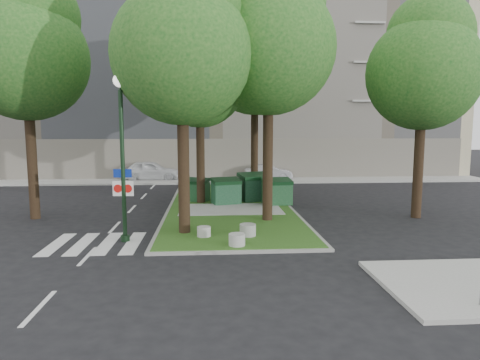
{
  "coord_description": "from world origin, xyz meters",
  "views": [
    {
      "loc": [
        -0.49,
        -13.8,
        4.21
      ],
      "look_at": [
        0.73,
        3.6,
        2.0
      ],
      "focal_mm": 32.0,
      "sensor_mm": 36.0,
      "label": 1
    }
  ],
  "objects": [
    {
      "name": "car_white",
      "position": [
        -5.11,
        19.5,
        0.79
      ],
      "size": [
        4.67,
        2.02,
        1.57
      ],
      "primitive_type": "imported",
      "rotation": [
        0.0,
        0.0,
        1.54
      ],
      "color": "silver",
      "rests_on": "ground"
    },
    {
      "name": "dumpster_d",
      "position": [
        3.0,
        8.18,
        0.78
      ],
      "size": [
        1.61,
        1.22,
        1.39
      ],
      "rotation": [
        0.0,
        0.0,
        0.12
      ],
      "color": "#13401E",
      "rests_on": "median_island"
    },
    {
      "name": "sidewalk_corner",
      "position": [
        6.5,
        -3.5,
        0.06
      ],
      "size": [
        5.0,
        4.0,
        0.12
      ],
      "primitive_type": "cube",
      "color": "#999993",
      "rests_on": "ground"
    },
    {
      "name": "street_lamp",
      "position": [
        -3.63,
        1.77,
        3.8
      ],
      "size": [
        0.48,
        0.48,
        6.04
      ],
      "color": "black",
      "rests_on": "ground"
    },
    {
      "name": "tree_median_near_left",
      "position": [
        -1.41,
        2.56,
        7.32
      ],
      "size": [
        5.2,
        5.2,
        10.53
      ],
      "color": "black",
      "rests_on": "ground"
    },
    {
      "name": "tree_street_right",
      "position": [
        9.09,
        5.06,
        6.98
      ],
      "size": [
        5.0,
        5.0,
        10.06
      ],
      "color": "black",
      "rests_on": "ground"
    },
    {
      "name": "median_island",
      "position": [
        0.5,
        8.0,
        0.06
      ],
      "size": [
        6.0,
        16.0,
        0.12
      ],
      "primitive_type": "cube",
      "color": "#234A15",
      "rests_on": "ground"
    },
    {
      "name": "bollard_left",
      "position": [
        -0.75,
        1.81,
        0.3
      ],
      "size": [
        0.51,
        0.51,
        0.36
      ],
      "primitive_type": "cylinder",
      "color": "#A8A7A2",
      "rests_on": "median_island"
    },
    {
      "name": "bollard_mid",
      "position": [
        0.9,
        1.79,
        0.34
      ],
      "size": [
        0.61,
        0.61,
        0.44
      ],
      "primitive_type": "cylinder",
      "color": "gray",
      "rests_on": "median_island"
    },
    {
      "name": "dumpster_a",
      "position": [
        -1.26,
        9.55,
        0.72
      ],
      "size": [
        1.59,
        1.37,
        1.24
      ],
      "rotation": [
        0.0,
        0.0,
        -0.39
      ],
      "color": "#103C1B",
      "rests_on": "median_island"
    },
    {
      "name": "litter_bin",
      "position": [
        3.2,
        12.98,
        0.52
      ],
      "size": [
        0.46,
        0.46,
        0.8
      ],
      "primitive_type": "cylinder",
      "color": "orange",
      "rests_on": "median_island"
    },
    {
      "name": "car_silver",
      "position": [
        4.04,
        19.22,
        0.61
      ],
      "size": [
        3.72,
        1.4,
        1.21
      ],
      "primitive_type": "imported",
      "rotation": [
        0.0,
        0.0,
        1.54
      ],
      "color": "#A6A7AE",
      "rests_on": "ground"
    },
    {
      "name": "dumpster_b",
      "position": [
        0.34,
        8.56,
        0.78
      ],
      "size": [
        1.69,
        1.37,
        1.37
      ],
      "rotation": [
        0.0,
        0.0,
        0.26
      ],
      "color": "#113D22",
      "rests_on": "median_island"
    },
    {
      "name": "apartment_building",
      "position": [
        0.0,
        26.0,
        8.0
      ],
      "size": [
        41.0,
        12.0,
        16.0
      ],
      "primitive_type": "cube",
      "color": "beige",
      "rests_on": "ground"
    },
    {
      "name": "building_sidewalk",
      "position": [
        0.0,
        18.5,
        0.06
      ],
      "size": [
        42.0,
        3.0,
        0.12
      ],
      "primitive_type": "cube",
      "color": "#999993",
      "rests_on": "ground"
    },
    {
      "name": "dumpster_c",
      "position": [
        1.94,
        9.43,
        0.86
      ],
      "size": [
        1.95,
        1.66,
        1.54
      ],
      "rotation": [
        0.0,
        0.0,
        0.36
      ],
      "color": "black",
      "rests_on": "median_island"
    },
    {
      "name": "tree_median_mid",
      "position": [
        -0.91,
        9.06,
        6.98
      ],
      "size": [
        4.8,
        4.8,
        9.99
      ],
      "color": "black",
      "rests_on": "ground"
    },
    {
      "name": "ground",
      "position": [
        0.0,
        0.0,
        0.0
      ],
      "size": [
        120.0,
        120.0,
        0.0
      ],
      "primitive_type": "plane",
      "color": "black",
      "rests_on": "ground"
    },
    {
      "name": "tree_street_left",
      "position": [
        -8.41,
        6.06,
        7.65
      ],
      "size": [
        5.4,
        5.4,
        11.0
      ],
      "color": "black",
      "rests_on": "ground"
    },
    {
      "name": "tree_median_far",
      "position": [
        2.29,
        12.06,
        8.32
      ],
      "size": [
        5.8,
        5.8,
        11.93
      ],
      "color": "black",
      "rests_on": "ground"
    },
    {
      "name": "zebra_crossing",
      "position": [
        -3.75,
        1.5,
        0.01
      ],
      "size": [
        5.0,
        3.0,
        0.01
      ],
      "primitive_type": "cube",
      "color": "silver",
      "rests_on": "ground"
    },
    {
      "name": "tree_median_near_right",
      "position": [
        2.09,
        4.56,
        7.99
      ],
      "size": [
        5.6,
        5.6,
        11.46
      ],
      "color": "black",
      "rests_on": "ground"
    },
    {
      "name": "bollard_right",
      "position": [
        0.41,
        0.5,
        0.32
      ],
      "size": [
        0.57,
        0.57,
        0.41
      ],
      "primitive_type": "cylinder",
      "color": "#A3A49E",
      "rests_on": "median_island"
    },
    {
      "name": "traffic_sign_pole",
      "position": [
        -3.89,
        3.0,
        1.74
      ],
      "size": [
        0.81,
        0.1,
        2.71
      ],
      "rotation": [
        0.0,
        0.0,
        -0.07
      ],
      "color": "slate",
      "rests_on": "ground"
    },
    {
      "name": "median_kerb",
      "position": [
        0.5,
        8.0,
        0.05
      ],
      "size": [
        6.3,
        16.3,
        0.1
      ],
      "primitive_type": "cube",
      "color": "gray",
      "rests_on": "ground"
    }
  ]
}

